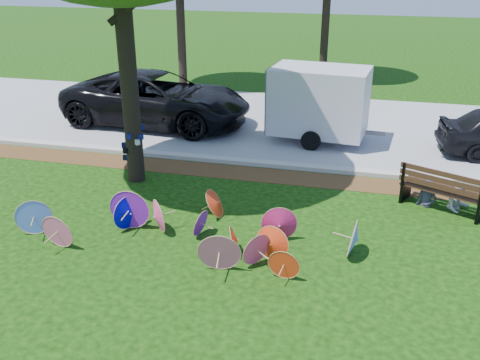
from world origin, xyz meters
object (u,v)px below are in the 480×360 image
object	(u,v)px
black_van	(157,99)
cargo_trailer	(319,100)
parasol_pile	(189,227)
person_right	(461,185)
person_left	(429,181)
park_bench	(444,188)

from	to	relation	value
black_van	cargo_trailer	size ratio (longest dim) A/B	2.22
parasol_pile	cargo_trailer	size ratio (longest dim) A/B	2.48
person_right	parasol_pile	bearing A→B (deg)	-176.05
person_left	person_right	world-z (taller)	person_left
black_van	parasol_pile	bearing A→B (deg)	-150.16
cargo_trailer	person_right	bearing A→B (deg)	-41.84
parasol_pile	person_left	distance (m)	5.76
parasol_pile	cargo_trailer	xyz separation A→B (m)	(1.89, 7.16, 0.93)
parasol_pile	black_van	size ratio (longest dim) A/B	1.12
cargo_trailer	person_left	distance (m)	5.18
parasol_pile	person_left	xyz separation A→B (m)	(4.91, 3.00, 0.26)
black_van	person_right	bearing A→B (deg)	-112.57
person_left	person_right	xyz separation A→B (m)	(0.70, 0.00, -0.02)
cargo_trailer	black_van	bearing A→B (deg)	-178.88
cargo_trailer	person_left	bearing A→B (deg)	-47.66
person_right	black_van	bearing A→B (deg)	129.29
parasol_pile	person_right	world-z (taller)	person_right
black_van	person_left	xyz separation A→B (m)	(8.63, -4.66, -0.26)
park_bench	person_left	distance (m)	0.37
black_van	park_bench	world-z (taller)	black_van
cargo_trailer	person_left	world-z (taller)	cargo_trailer
parasol_pile	park_bench	xyz separation A→B (m)	(5.26, 2.95, 0.13)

